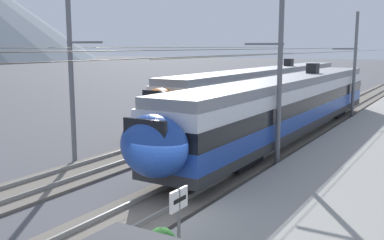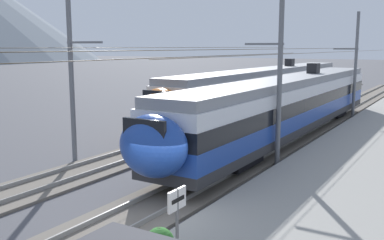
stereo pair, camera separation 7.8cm
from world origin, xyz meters
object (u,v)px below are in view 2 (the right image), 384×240
catenary_mast_east (354,64)px  platform_sign (177,211)px  train_far_track (268,87)px  catenary_mast_far_side (73,74)px  train_near_platform (289,104)px  catenary_mast_mid (277,81)px

catenary_mast_east → platform_sign: (-28.73, -2.03, -2.42)m
train_far_track → catenary_mast_far_side: (-20.94, 1.78, 2.14)m
train_far_track → catenary_mast_far_side: bearing=175.1°
train_far_track → catenary_mast_east: catenary_mast_east is taller
train_near_platform → catenary_mast_mid: (-6.30, -1.53, 1.88)m
train_far_track → platform_sign: bearing=-162.3°
catenary_mast_mid → catenary_mast_far_side: catenary_mast_far_side is taller
catenary_mast_east → platform_sign: bearing=-176.0°
catenary_mast_mid → platform_sign: (-11.72, -2.03, -2.22)m
train_near_platform → catenary_mast_mid: 6.75m
catenary_mast_mid → catenary_mast_far_side: (-4.47, 8.76, 0.26)m
train_far_track → catenary_mast_mid: (-16.47, -6.98, 1.88)m
train_near_platform → train_far_track: same height
catenary_mast_far_side → platform_sign: catenary_mast_far_side is taller
catenary_mast_mid → catenary_mast_far_side: 9.84m
train_far_track → catenary_mast_far_side: catenary_mast_far_side is taller
train_near_platform → platform_sign: train_near_platform is taller
platform_sign → catenary_mast_mid: bearing=9.8°
catenary_mast_east → train_near_platform: bearing=171.9°
train_near_platform → catenary_mast_far_side: catenary_mast_far_side is taller
catenary_mast_mid → catenary_mast_east: (17.02, -0.01, 0.20)m
train_near_platform → platform_sign: bearing=-168.8°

